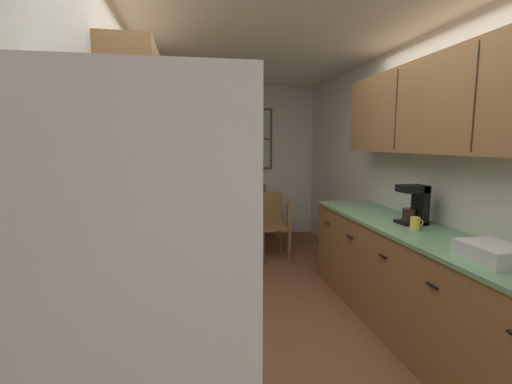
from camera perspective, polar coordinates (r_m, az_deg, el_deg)
name	(u,v)px	position (r m, az deg, el deg)	size (l,w,h in m)	color
ground_plane	(271,296)	(3.90, 2.35, -16.20)	(12.00, 12.00, 0.00)	brown
wall_left	(130,177)	(3.55, -19.37, 2.32)	(0.10, 9.00, 2.55)	silver
wall_right	(396,173)	(4.09, 21.31, 2.88)	(0.10, 9.00, 2.55)	silver
wall_back	(238,161)	(6.19, -2.79, 4.86)	(4.40, 0.10, 2.55)	silver
ceiling_slab	(272,36)	(3.71, 2.59, 23.48)	(4.40, 9.00, 0.08)	white
refrigerator	(144,342)	(1.43, -17.29, -21.79)	(0.73, 0.78, 1.77)	white
stove_range	(156,343)	(2.26, -15.59, -22.03)	(0.66, 0.62, 1.10)	black
microwave_over_range	(125,136)	(1.98, -20.10, 8.31)	(0.39, 0.60, 0.32)	black
counter_left	(170,267)	(3.47, -13.51, -11.51)	(0.64, 2.02, 0.90)	olive
upper_cabinets_left	(147,113)	(3.26, -16.86, 11.95)	(0.33, 2.10, 0.72)	olive
counter_right	(416,284)	(3.28, 24.09, -13.14)	(0.64, 3.03, 0.90)	olive
upper_cabinets_right	(449,105)	(3.14, 28.23, 12.07)	(0.33, 2.71, 0.74)	olive
dining_table	(259,206)	(5.54, 0.48, -2.27)	(0.83, 0.79, 0.75)	#A87F51
dining_chair_near	(271,222)	(5.00, 2.33, -4.80)	(0.43, 0.43, 0.90)	olive
dining_chair_far	(255,207)	(6.15, -0.20, -2.41)	(0.44, 0.44, 0.90)	olive
pendant_light	(259,112)	(5.48, 0.50, 12.55)	(0.32, 0.32, 0.56)	black
back_window	(250,139)	(6.14, -0.91, 8.39)	(0.75, 0.05, 1.03)	brown
trash_bin	(200,245)	(4.61, -8.80, -8.28)	(0.33, 0.33, 0.64)	white
storage_canister	(160,228)	(2.59, -14.94, -5.55)	(0.12, 0.12, 0.20)	red
dish_towel	(217,320)	(2.37, -6.16, -19.46)	(0.02, 0.16, 0.24)	beige
coffee_maker	(415,204)	(3.34, 23.92, -1.70)	(0.22, 0.18, 0.33)	black
mug_by_coffeemaker	(415,223)	(3.12, 23.93, -4.58)	(0.11, 0.07, 0.10)	#E5CC4C
dish_rack	(493,253)	(2.53, 33.48, -8.05)	(0.28, 0.34, 0.10)	silver
table_serving_bowl	(260,195)	(5.58, 0.69, -0.55)	(0.22, 0.22, 0.06)	#4C7299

